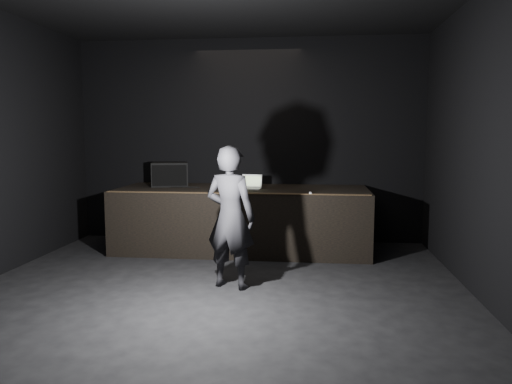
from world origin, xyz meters
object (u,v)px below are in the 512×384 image
at_px(stage_riser, 243,219).
at_px(person, 230,217).
at_px(laptop, 251,185).
at_px(beer_can, 224,187).
at_px(stage_monitor, 170,174).

bearing_deg(stage_riser, person, -86.09).
bearing_deg(person, stage_riser, -68.87).
relative_size(laptop, person, 0.20).
bearing_deg(beer_can, person, -76.67).
relative_size(laptop, beer_can, 2.16).
relative_size(stage_monitor, person, 0.39).
bearing_deg(stage_riser, stage_monitor, 171.65).
xyz_separation_m(stage_monitor, laptop, (1.40, -0.25, -0.14)).
distance_m(beer_can, person, 1.49).
relative_size(beer_can, person, 0.09).
bearing_deg(beer_can, stage_monitor, 143.89).
xyz_separation_m(stage_riser, stage_monitor, (-1.25, 0.18, 0.70)).
relative_size(stage_riser, stage_monitor, 5.87).
bearing_deg(laptop, stage_riser, 161.81).
height_order(beer_can, person, person).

